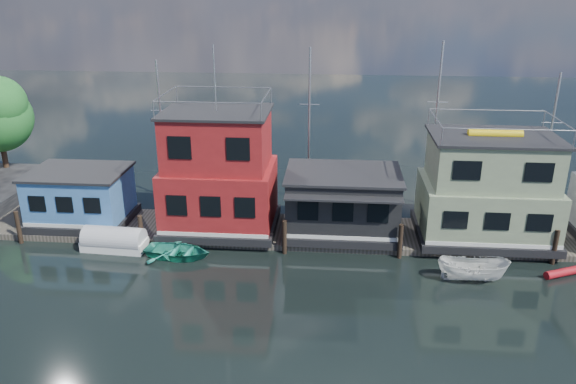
# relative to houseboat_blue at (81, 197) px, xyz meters

# --- Properties ---
(ground) EXTENTS (160.00, 160.00, 0.00)m
(ground) POSITION_rel_houseboat_blue_xyz_m (18.00, -12.00, -2.21)
(ground) COLOR black
(ground) RESTS_ON ground
(dock) EXTENTS (48.00, 5.00, 0.40)m
(dock) POSITION_rel_houseboat_blue_xyz_m (18.00, 0.00, -2.01)
(dock) COLOR #595147
(dock) RESTS_ON ground
(houseboat_blue) EXTENTS (6.40, 4.90, 3.66)m
(houseboat_blue) POSITION_rel_houseboat_blue_xyz_m (0.00, 0.00, 0.00)
(houseboat_blue) COLOR black
(houseboat_blue) RESTS_ON dock
(houseboat_red) EXTENTS (7.40, 5.90, 11.86)m
(houseboat_red) POSITION_rel_houseboat_blue_xyz_m (9.50, 0.00, 1.90)
(houseboat_red) COLOR black
(houseboat_red) RESTS_ON dock
(houseboat_dark) EXTENTS (7.40, 6.10, 4.06)m
(houseboat_dark) POSITION_rel_houseboat_blue_xyz_m (17.50, -0.02, 0.21)
(houseboat_dark) COLOR black
(houseboat_dark) RESTS_ON dock
(houseboat_green) EXTENTS (8.40, 5.90, 7.03)m
(houseboat_green) POSITION_rel_houseboat_blue_xyz_m (26.50, 0.00, 1.34)
(houseboat_green) COLOR black
(houseboat_green) RESTS_ON dock
(pilings) EXTENTS (42.28, 0.28, 2.20)m
(pilings) POSITION_rel_houseboat_blue_xyz_m (17.67, -2.80, -1.11)
(pilings) COLOR #2D2116
(pilings) RESTS_ON ground
(background_masts) EXTENTS (36.40, 0.16, 12.00)m
(background_masts) POSITION_rel_houseboat_blue_xyz_m (22.76, 6.00, 3.35)
(background_masts) COLOR silver
(background_masts) RESTS_ON ground
(motorboat) EXTENTS (3.99, 1.80, 1.50)m
(motorboat) POSITION_rel_houseboat_blue_xyz_m (24.76, -5.36, -1.46)
(motorboat) COLOR white
(motorboat) RESTS_ON ground
(dinghy_white) EXTENTS (2.79, 2.65, 1.16)m
(dinghy_white) POSITION_rel_houseboat_blue_xyz_m (25.12, -4.51, -1.63)
(dinghy_white) COLOR beige
(dinghy_white) RESTS_ON ground
(tarp_runabout) EXTENTS (4.04, 1.82, 1.60)m
(tarp_runabout) POSITION_rel_houseboat_blue_xyz_m (3.36, -3.18, -1.61)
(tarp_runabout) COLOR white
(tarp_runabout) RESTS_ON ground
(dinghy_teal) EXTENTS (4.39, 3.39, 0.84)m
(dinghy_teal) POSITION_rel_houseboat_blue_xyz_m (7.58, -3.88, -1.79)
(dinghy_teal) COLOR teal
(dinghy_teal) RESTS_ON ground
(red_kayak) EXTENTS (3.10, 1.74, 0.47)m
(red_kayak) POSITION_rel_houseboat_blue_xyz_m (30.45, -4.11, -1.97)
(red_kayak) COLOR #AB121B
(red_kayak) RESTS_ON ground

